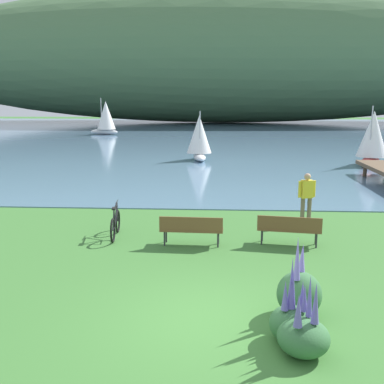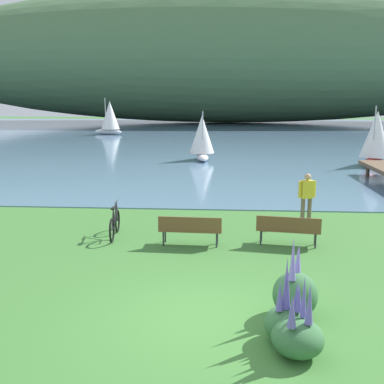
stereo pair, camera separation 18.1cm
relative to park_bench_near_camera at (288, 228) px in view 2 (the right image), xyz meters
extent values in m
plane|color=#3D7533|center=(-2.18, -4.70, -0.52)|extent=(200.00, 200.00, 0.00)
cube|color=#5B7F9E|center=(-2.18, 44.11, -0.50)|extent=(180.00, 80.00, 0.04)
ellipsoid|color=#4C7047|center=(-1.34, 69.79, 10.94)|extent=(117.60, 28.00, 22.85)
cube|color=brown|center=(0.01, 0.08, -0.07)|extent=(1.85, 0.74, 0.05)
cube|color=brown|center=(-0.02, -0.13, 0.15)|extent=(1.79, 0.30, 0.40)
cylinder|color=#2D2D33|center=(-0.72, 0.36, -0.30)|extent=(0.05, 0.05, 0.45)
cylinder|color=#2D2D33|center=(0.79, 0.13, -0.30)|extent=(0.05, 0.05, 0.45)
cylinder|color=#2D2D33|center=(-0.77, 0.02, -0.30)|extent=(0.05, 0.05, 0.45)
cylinder|color=#2D2D33|center=(0.74, -0.20, -0.30)|extent=(0.05, 0.05, 0.45)
cube|color=brown|center=(-2.79, -0.12, -0.07)|extent=(1.82, 0.55, 0.05)
cube|color=brown|center=(-2.80, -0.33, 0.15)|extent=(1.80, 0.12, 0.40)
cylinder|color=#2D2D33|center=(-3.55, 0.08, -0.30)|extent=(0.05, 0.05, 0.45)
cylinder|color=#2D2D33|center=(-2.02, 0.02, -0.30)|extent=(0.05, 0.05, 0.45)
cylinder|color=#2D2D33|center=(-3.56, -0.25, -0.30)|extent=(0.05, 0.05, 0.45)
cylinder|color=#2D2D33|center=(-2.03, -0.32, -0.30)|extent=(0.05, 0.05, 0.45)
torus|color=black|center=(-5.19, 1.02, -0.16)|extent=(0.12, 0.72, 0.72)
torus|color=black|center=(-5.10, -0.03, -0.16)|extent=(0.12, 0.72, 0.72)
cylinder|color=black|center=(-5.16, 0.68, 0.15)|extent=(0.09, 0.61, 0.61)
cylinder|color=black|center=(-5.16, 0.64, 0.41)|extent=(0.09, 0.66, 0.09)
cylinder|color=black|center=(-5.13, 0.35, 0.12)|extent=(0.05, 0.13, 0.54)
cylinder|color=black|center=(-5.12, 0.18, -0.15)|extent=(0.06, 0.43, 0.05)
cylinder|color=black|center=(-5.12, 0.14, 0.11)|extent=(0.06, 0.37, 0.56)
cylinder|color=black|center=(-5.18, 0.99, 0.14)|extent=(0.04, 0.09, 0.60)
cube|color=black|center=(-5.13, 0.31, 0.42)|extent=(0.12, 0.25, 0.05)
cylinder|color=black|center=(-5.18, 0.97, 0.48)|extent=(0.06, 0.48, 0.02)
cylinder|color=#72604C|center=(0.81, 2.42, -0.08)|extent=(0.14, 0.14, 0.88)
cylinder|color=#72604C|center=(1.04, 2.48, -0.08)|extent=(0.14, 0.14, 0.88)
cube|color=yellow|center=(0.93, 2.45, 0.66)|extent=(0.42, 0.31, 0.60)
sphere|color=tan|center=(0.93, 2.45, 1.08)|extent=(0.22, 0.22, 0.22)
cylinder|color=yellow|center=(0.67, 2.39, 0.66)|extent=(0.09, 0.09, 0.56)
cylinder|color=yellow|center=(1.18, 2.51, 0.66)|extent=(0.09, 0.09, 0.56)
ellipsoid|color=#386B3D|center=(-0.76, -5.36, -0.21)|extent=(0.74, 0.74, 0.63)
cylinder|color=#386B3D|center=(-0.80, -5.40, 0.04)|extent=(0.02, 0.02, 0.12)
cone|color=#6B5BB7|center=(-0.80, -5.40, 0.41)|extent=(0.13, 0.13, 0.62)
cylinder|color=#386B3D|center=(-0.77, -5.34, 0.04)|extent=(0.02, 0.02, 0.12)
cone|color=#6B5BB7|center=(-0.77, -5.34, 0.55)|extent=(0.13, 0.13, 0.90)
cylinder|color=#386B3D|center=(-0.58, -5.49, 0.04)|extent=(0.02, 0.02, 0.12)
cone|color=#6B5BB7|center=(-0.58, -5.49, 0.34)|extent=(0.12, 0.12, 0.47)
cylinder|color=#386B3D|center=(-0.59, -5.38, 0.04)|extent=(0.02, 0.02, 0.12)
cone|color=#6B5BB7|center=(-0.59, -5.38, 0.35)|extent=(0.13, 0.13, 0.49)
cylinder|color=#386B3D|center=(-0.76, -5.39, 0.04)|extent=(0.02, 0.02, 0.12)
cone|color=#6B5BB7|center=(-0.76, -5.39, 0.45)|extent=(0.12, 0.12, 0.69)
cylinder|color=#386B3D|center=(-0.90, -5.47, 0.04)|extent=(0.02, 0.02, 0.12)
cone|color=#6B5BB7|center=(-0.90, -5.47, 0.37)|extent=(0.13, 0.13, 0.53)
ellipsoid|color=#386B3D|center=(-0.46, -4.40, -0.08)|extent=(0.86, 0.86, 0.89)
cylinder|color=#386B3D|center=(-0.57, -4.62, 0.25)|extent=(0.02, 0.02, 0.12)
cone|color=#8470D1|center=(-0.57, -4.62, 0.72)|extent=(0.13, 0.13, 0.83)
cylinder|color=#386B3D|center=(-0.43, -4.32, 0.25)|extent=(0.02, 0.02, 0.12)
cone|color=#8470D1|center=(-0.43, -4.32, 0.58)|extent=(0.15, 0.15, 0.54)
cylinder|color=#386B3D|center=(-0.40, -4.28, 0.25)|extent=(0.02, 0.02, 0.12)
cone|color=#8470D1|center=(-0.40, -4.28, 0.60)|extent=(0.11, 0.11, 0.58)
ellipsoid|color=#386B3D|center=(-0.63, -5.80, -0.22)|extent=(0.86, 0.86, 0.61)
cylinder|color=#386B3D|center=(-0.77, -6.01, 0.03)|extent=(0.02, 0.02, 0.12)
cone|color=#6B5BB7|center=(-0.77, -6.01, 0.37)|extent=(0.14, 0.14, 0.56)
cylinder|color=#386B3D|center=(-0.53, -5.65, 0.03)|extent=(0.02, 0.02, 0.12)
cone|color=#6B5BB7|center=(-0.53, -5.65, 0.45)|extent=(0.11, 0.11, 0.73)
cylinder|color=#386B3D|center=(-0.48, -5.88, 0.03)|extent=(0.02, 0.02, 0.12)
cone|color=#6B5BB7|center=(-0.48, -5.88, 0.43)|extent=(0.13, 0.13, 0.69)
ellipsoid|color=white|center=(-15.50, 40.63, -0.17)|extent=(3.74, 2.04, 0.63)
cylinder|color=#B2B2B2|center=(-15.77, 40.71, 1.95)|extent=(0.09, 0.09, 3.60)
cone|color=white|center=(-15.17, 40.53, 1.77)|extent=(2.68, 2.68, 3.24)
ellipsoid|color=#B22323|center=(7.40, 16.19, -0.21)|extent=(2.39, 3.16, 0.55)
cylinder|color=#B2B2B2|center=(7.27, 15.98, 1.65)|extent=(0.08, 0.08, 3.15)
cone|color=white|center=(7.55, 16.44, 1.49)|extent=(2.57, 2.57, 2.84)
ellipsoid|color=white|center=(-3.32, 18.05, -0.23)|extent=(1.17, 2.91, 0.49)
cylinder|color=#B2B2B2|center=(-3.29, 17.83, 1.42)|extent=(0.07, 0.07, 2.82)
cone|color=white|center=(-3.35, 18.31, 1.28)|extent=(1.89, 1.89, 2.54)
cylinder|color=brown|center=(5.86, 12.11, -0.22)|extent=(0.20, 0.20, 0.60)
camera|label=1|loc=(-2.05, -12.73, 3.61)|focal=42.79mm
camera|label=2|loc=(-1.87, -12.72, 3.61)|focal=42.79mm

